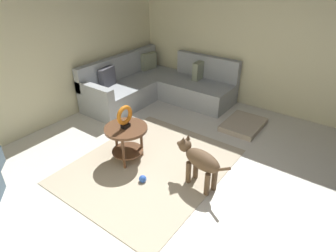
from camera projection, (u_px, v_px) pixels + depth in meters
name	position (u px, v px, depth m)	size (l,w,h in m)	color
ground_plane	(185.00, 195.00, 3.60)	(6.00, 6.00, 0.10)	silver
wall_back	(29.00, 49.00, 4.40)	(6.00, 0.12, 2.70)	beige
wall_right	(280.00, 39.00, 4.97)	(0.12, 6.00, 2.70)	beige
area_rug	(150.00, 166.00, 4.03)	(2.30, 1.90, 0.01)	#BCAD93
sectional_couch	(156.00, 87.00, 5.85)	(2.20, 2.25, 0.88)	#9EA3A8
side_table	(126.00, 135.00, 3.97)	(0.60, 0.60, 0.54)	brown
torus_sculpture	(125.00, 116.00, 3.83)	(0.28, 0.08, 0.33)	black
dog_bed_mat	(243.00, 125.00, 4.98)	(0.80, 0.60, 0.09)	#B2A38E
dog	(200.00, 160.00, 3.52)	(0.32, 0.84, 0.63)	brown
dog_toy_ball	(143.00, 179.00, 3.72)	(0.10, 0.10, 0.10)	blue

